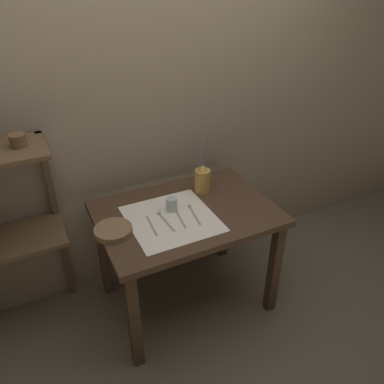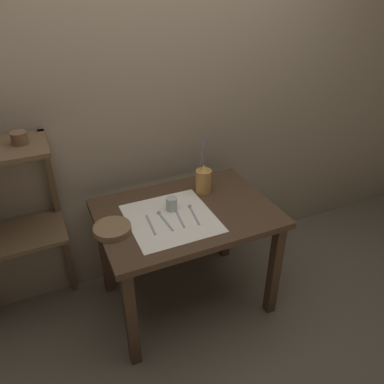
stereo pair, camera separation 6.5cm
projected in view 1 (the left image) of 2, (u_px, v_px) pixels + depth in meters
ground_plane at (187, 298)px, 2.62m from camera, size 12.00×12.00×0.00m
stone_wall_back at (153, 112)px, 2.38m from camera, size 7.00×0.06×2.40m
wooden_table at (186, 225)px, 2.30m from camera, size 1.05×0.75×0.74m
wooden_shelf_unit at (5, 209)px, 2.05m from camera, size 0.55×0.36×1.21m
linen_cloth at (172, 219)px, 2.17m from camera, size 0.49×0.51×0.00m
pitcher_with_flowers at (202, 179)px, 2.39m from camera, size 0.10×0.10×0.39m
wooden_bowl at (113, 231)px, 2.04m from camera, size 0.21×0.21×0.04m
glass_tumbler_near at (172, 204)px, 2.22m from camera, size 0.07×0.07×0.08m
fork_outer at (152, 226)px, 2.10m from camera, size 0.03×0.20×0.00m
spoon_inner at (162, 217)px, 2.18m from camera, size 0.03×0.21×0.02m
fork_inner at (180, 218)px, 2.17m from camera, size 0.04×0.20×0.00m
spoon_outer at (192, 210)px, 2.24m from camera, size 0.04×0.21×0.02m
metal_pot_small at (18, 140)px, 1.87m from camera, size 0.09×0.09×0.07m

